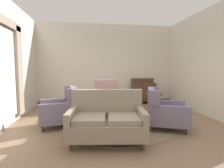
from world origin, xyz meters
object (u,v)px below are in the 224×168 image
object	(u,v)px
armchair_far_left	(164,112)
side_table	(154,102)
settee	(107,121)
porcelain_vase	(111,99)
armchair_foreground_right	(62,110)
sideboard	(143,92)
armchair_near_window	(106,98)
coffee_table	(112,108)

from	to	relation	value
armchair_far_left	side_table	bearing A→B (deg)	9.32
settee	side_table	xyz separation A→B (m)	(1.67, 1.75, -0.00)
settee	armchair_far_left	bearing A→B (deg)	27.93
porcelain_vase	armchair_foreground_right	size ratio (longest dim) A/B	0.35
sideboard	porcelain_vase	bearing A→B (deg)	-123.99
porcelain_vase	side_table	distance (m)	1.65
porcelain_vase	side_table	bearing A→B (deg)	26.28
porcelain_vase	armchair_near_window	distance (m)	1.26
armchair_far_left	coffee_table	bearing A→B (deg)	88.24
armchair_foreground_right	sideboard	xyz separation A→B (m)	(2.94, 2.50, 0.06)
porcelain_vase	armchair_near_window	bearing A→B (deg)	89.85
settee	sideboard	world-z (taller)	sideboard
coffee_table	armchair_near_window	xyz separation A→B (m)	(-0.03, 1.24, 0.03)
coffee_table	armchair_near_window	bearing A→B (deg)	91.48
armchair_near_window	side_table	size ratio (longest dim) A/B	1.61
side_table	sideboard	bearing A→B (deg)	82.28
porcelain_vase	side_table	world-z (taller)	porcelain_vase
coffee_table	sideboard	size ratio (longest dim) A/B	0.96
coffee_table	armchair_near_window	world-z (taller)	armchair_near_window
porcelain_vase	settee	size ratio (longest dim) A/B	0.23
coffee_table	armchair_foreground_right	xyz separation A→B (m)	(-1.27, 0.02, -0.01)
coffee_table	settee	size ratio (longest dim) A/B	0.63
armchair_near_window	coffee_table	bearing A→B (deg)	90.05
armchair_near_window	side_table	world-z (taller)	armchair_near_window
armchair_near_window	side_table	xyz separation A→B (m)	(1.46, -0.53, -0.05)
coffee_table	armchair_foreground_right	size ratio (longest dim) A/B	0.97
coffee_table	porcelain_vase	size ratio (longest dim) A/B	2.80
porcelain_vase	armchair_near_window	size ratio (longest dim) A/B	0.32
settee	armchair_near_window	distance (m)	2.29
porcelain_vase	armchair_far_left	world-z (taller)	armchair_far_left
settee	sideboard	xyz separation A→B (m)	(1.92, 3.56, 0.07)
coffee_table	side_table	size ratio (longest dim) A/B	1.45
coffee_table	porcelain_vase	world-z (taller)	porcelain_vase
coffee_table	sideboard	xyz separation A→B (m)	(1.67, 2.52, 0.06)
armchair_far_left	side_table	xyz separation A→B (m)	(0.23, 1.20, 0.00)
coffee_table	armchair_far_left	xyz separation A→B (m)	(1.20, -0.48, -0.01)
coffee_table	sideboard	bearing A→B (deg)	56.45
porcelain_vase	armchair_foreground_right	xyz separation A→B (m)	(-1.23, 0.03, -0.23)
armchair_near_window	armchair_far_left	size ratio (longest dim) A/B	0.96
settee	armchair_foreground_right	size ratio (longest dim) A/B	1.54
coffee_table	settee	xyz separation A→B (m)	(-0.25, -1.04, -0.01)
coffee_table	side_table	bearing A→B (deg)	26.50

